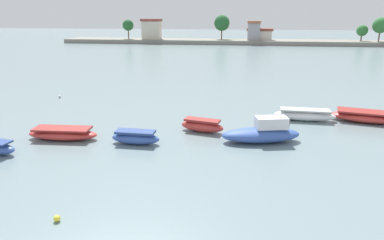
{
  "coord_description": "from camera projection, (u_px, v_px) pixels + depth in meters",
  "views": [
    {
      "loc": [
        5.72,
        -8.51,
        8.73
      ],
      "look_at": [
        1.95,
        17.21,
        0.72
      ],
      "focal_mm": 32.3,
      "sensor_mm": 36.0,
      "label": 1
    }
  ],
  "objects": [
    {
      "name": "moored_boat_3",
      "position": [
        136.0,
        138.0,
        24.11
      ],
      "size": [
        3.44,
        1.24,
        0.96
      ],
      "rotation": [
        0.0,
        0.0,
        -0.02
      ],
      "color": "#3856A8",
      "rests_on": "ground"
    },
    {
      "name": "mooring_buoy_3",
      "position": [
        60.0,
        96.0,
        37.44
      ],
      "size": [
        0.32,
        0.32,
        0.32
      ],
      "primitive_type": "sphere",
      "color": "white",
      "rests_on": "ground"
    },
    {
      "name": "moored_boat_7",
      "position": [
        365.0,
        117.0,
        29.05
      ],
      "size": [
        5.82,
        3.2,
        0.94
      ],
      "rotation": [
        0.0,
        0.0,
        -0.22
      ],
      "color": "#C63833",
      "rests_on": "ground"
    },
    {
      "name": "moored_boat_2",
      "position": [
        63.0,
        134.0,
        25.01
      ],
      "size": [
        5.17,
        1.97,
        0.87
      ],
      "rotation": [
        0.0,
        0.0,
        0.06
      ],
      "color": "#C63833",
      "rests_on": "ground"
    },
    {
      "name": "mooring_buoy_2",
      "position": [
        57.0,
        218.0,
        15.12
      ],
      "size": [
        0.3,
        0.3,
        0.3
      ],
      "primitive_type": "sphere",
      "color": "yellow",
      "rests_on": "ground"
    },
    {
      "name": "distant_shoreline",
      "position": [
        229.0,
        38.0,
        104.55
      ],
      "size": [
        99.14,
        10.24,
        8.41
      ],
      "color": "gray",
      "rests_on": "ground"
    },
    {
      "name": "moored_boat_5",
      "position": [
        262.0,
        133.0,
        24.47
      ],
      "size": [
        5.89,
        3.17,
        1.81
      ],
      "rotation": [
        0.0,
        0.0,
        0.22
      ],
      "color": "#3856A8",
      "rests_on": "ground"
    },
    {
      "name": "moored_boat_6",
      "position": [
        305.0,
        115.0,
        29.44
      ],
      "size": [
        5.18,
        1.67,
        0.98
      ],
      "rotation": [
        0.0,
        0.0,
        -0.04
      ],
      "color": "white",
      "rests_on": "ground"
    },
    {
      "name": "moored_boat_4",
      "position": [
        202.0,
        126.0,
        26.6
      ],
      "size": [
        3.56,
        1.84,
        1.0
      ],
      "rotation": [
        0.0,
        0.0,
        -0.22
      ],
      "color": "#C63833",
      "rests_on": "ground"
    }
  ]
}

